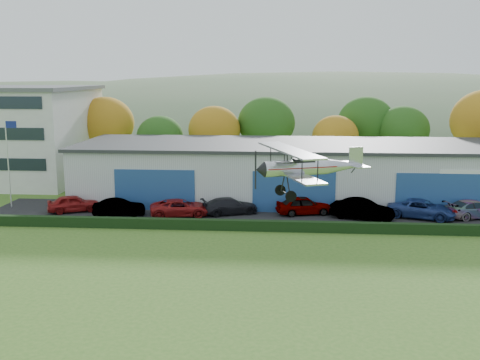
# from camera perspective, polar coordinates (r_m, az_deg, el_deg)

# --- Properties ---
(ground) EXTENTS (300.00, 300.00, 0.00)m
(ground) POSITION_cam_1_polar(r_m,az_deg,el_deg) (27.71, -4.56, -14.21)
(ground) COLOR #3B6921
(ground) RESTS_ON ground
(apron) EXTENTS (48.00, 9.00, 0.05)m
(apron) POSITION_cam_1_polar(r_m,az_deg,el_deg) (47.27, 3.03, -3.58)
(apron) COLOR black
(apron) RESTS_ON ground
(hedge) EXTENTS (46.00, 0.60, 0.80)m
(hedge) POSITION_cam_1_polar(r_m,az_deg,el_deg) (42.54, 2.87, -4.67)
(hedge) COLOR black
(hedge) RESTS_ON ground
(hangar) EXTENTS (40.60, 12.60, 5.30)m
(hangar) POSITION_cam_1_polar(r_m,az_deg,el_deg) (53.56, 5.40, 0.96)
(hangar) COLOR #B2B7BC
(hangar) RESTS_ON ground
(flagpole) EXTENTS (1.05, 0.10, 8.00)m
(flagpole) POSITION_cam_1_polar(r_m,az_deg,el_deg) (53.04, -22.45, 2.42)
(flagpole) COLOR silver
(flagpole) RESTS_ON ground
(tree_belt) EXTENTS (75.70, 13.22, 10.12)m
(tree_belt) POSITION_cam_1_polar(r_m,az_deg,el_deg) (65.79, 1.65, 5.39)
(tree_belt) COLOR #3D2614
(tree_belt) RESTS_ON ground
(distant_hills) EXTENTS (430.00, 196.00, 56.00)m
(distant_hills) POSITION_cam_1_polar(r_m,az_deg,el_deg) (166.87, 1.52, 2.14)
(distant_hills) COLOR #4C6642
(distant_hills) RESTS_ON ground
(car_0) EXTENTS (4.64, 3.29, 1.47)m
(car_0) POSITION_cam_1_polar(r_m,az_deg,el_deg) (50.15, -16.58, -2.29)
(car_0) COLOR maroon
(car_0) RESTS_ON apron
(car_1) EXTENTS (4.50, 2.42, 1.41)m
(car_1) POSITION_cam_1_polar(r_m,az_deg,el_deg) (47.83, -12.20, -2.74)
(car_1) COLOR gray
(car_1) RESTS_ON apron
(car_2) EXTENTS (5.38, 3.27, 1.40)m
(car_2) POSITION_cam_1_polar(r_m,az_deg,el_deg) (46.92, -6.06, -2.82)
(car_2) COLOR maroon
(car_2) RESTS_ON apron
(car_3) EXTENTS (5.14, 3.55, 1.38)m
(car_3) POSITION_cam_1_polar(r_m,az_deg,el_deg) (47.36, -1.05, -2.64)
(car_3) COLOR black
(car_3) RESTS_ON apron
(car_4) EXTENTS (4.90, 2.89, 1.56)m
(car_4) POSITION_cam_1_polar(r_m,az_deg,el_deg) (47.48, 6.48, -2.56)
(car_4) COLOR gray
(car_4) RESTS_ON apron
(car_5) EXTENTS (5.29, 3.49, 1.65)m
(car_5) POSITION_cam_1_polar(r_m,az_deg,el_deg) (46.63, 12.31, -2.94)
(car_5) COLOR gray
(car_5) RESTS_ON apron
(car_6) EXTENTS (5.95, 4.17, 1.51)m
(car_6) POSITION_cam_1_polar(r_m,az_deg,el_deg) (48.39, 18.02, -2.81)
(car_6) COLOR navy
(car_6) RESTS_ON apron
(car_7) EXTENTS (5.47, 3.62, 1.47)m
(car_7) POSITION_cam_1_polar(r_m,az_deg,el_deg) (49.94, 22.74, -2.73)
(car_7) COLOR gray
(car_7) RESTS_ON apron
(biplane) EXTENTS (6.56, 7.38, 2.79)m
(biplane) POSITION_cam_1_polar(r_m,az_deg,el_deg) (31.70, 6.64, 1.43)
(biplane) COLOR silver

